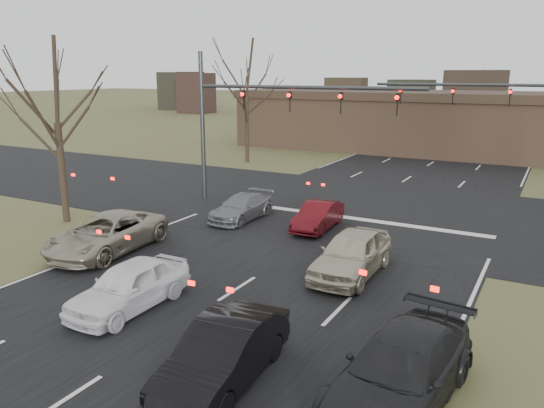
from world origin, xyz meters
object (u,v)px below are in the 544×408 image
at_px(car_grey_ahead, 242,207).
at_px(car_silver_ahead, 352,254).
at_px(building, 475,123).
at_px(car_red_ahead, 318,216).
at_px(mast_arm_far, 515,106).
at_px(car_silver_suv, 107,234).
at_px(car_white_sedan, 129,286).
at_px(car_black_hatch, 224,354).
at_px(mast_arm_near, 254,109).
at_px(car_charcoal_sedan, 401,370).

height_order(car_grey_ahead, car_silver_ahead, car_silver_ahead).
distance_m(building, car_grey_ahead, 28.46).
xyz_separation_m(building, car_red_ahead, (-2.50, -27.41, -2.05)).
bearing_deg(car_red_ahead, mast_arm_far, 58.38).
xyz_separation_m(car_silver_suv, car_white_sedan, (4.45, -3.46, -0.03)).
distance_m(car_black_hatch, car_red_ahead, 12.66).
bearing_deg(car_grey_ahead, mast_arm_far, 50.70).
distance_m(car_red_ahead, car_silver_ahead, 5.66).
relative_size(building, car_black_hatch, 9.71).
height_order(car_silver_suv, car_grey_ahead, car_silver_suv).
xyz_separation_m(building, car_silver_ahead, (0.80, -32.00, -1.88)).
height_order(car_white_sedan, car_silver_ahead, car_silver_ahead).
height_order(building, car_silver_ahead, building).
bearing_deg(car_silver_ahead, car_white_sedan, -130.51).
distance_m(building, mast_arm_far, 15.75).
distance_m(mast_arm_near, car_red_ahead, 6.93).
xyz_separation_m(car_red_ahead, car_silver_ahead, (3.30, -4.60, 0.17)).
bearing_deg(car_grey_ahead, mast_arm_near, 107.97).
relative_size(mast_arm_far, car_black_hatch, 2.55).
relative_size(mast_arm_far, car_white_sedan, 2.64).
xyz_separation_m(mast_arm_near, car_charcoal_sedan, (11.54, -13.47, -4.34)).
height_order(mast_arm_far, car_grey_ahead, mast_arm_far).
bearing_deg(mast_arm_near, car_grey_ahead, -72.65).
bearing_deg(car_charcoal_sedan, car_red_ahead, 128.11).
xyz_separation_m(car_white_sedan, car_silver_ahead, (4.85, 5.74, 0.07)).
height_order(mast_arm_near, car_red_ahead, mast_arm_near).
bearing_deg(car_silver_ahead, car_charcoal_sedan, -61.79).
relative_size(car_white_sedan, car_charcoal_sedan, 0.83).
bearing_deg(car_white_sedan, car_silver_ahead, 49.86).
xyz_separation_m(car_silver_suv, car_silver_ahead, (9.30, 2.28, 0.04)).
relative_size(car_grey_ahead, car_silver_ahead, 0.89).
xyz_separation_m(car_white_sedan, car_grey_ahead, (-2.35, 10.09, -0.12)).
distance_m(mast_arm_far, car_charcoal_sedan, 23.86).
relative_size(car_charcoal_sedan, car_red_ahead, 1.37).
bearing_deg(car_red_ahead, car_silver_ahead, -57.59).
distance_m(mast_arm_near, car_silver_suv, 10.32).
relative_size(car_charcoal_sedan, car_grey_ahead, 1.24).
relative_size(car_black_hatch, car_silver_ahead, 0.95).
xyz_separation_m(car_charcoal_sedan, car_grey_ahead, (-10.72, 10.82, -0.14)).
bearing_deg(car_silver_suv, car_white_sedan, -42.95).
xyz_separation_m(car_silver_suv, car_black_hatch, (9.11, -5.40, -0.03)).
bearing_deg(car_red_ahead, mast_arm_near, 149.71).
height_order(mast_arm_near, car_grey_ahead, mast_arm_near).
bearing_deg(car_black_hatch, car_white_sedan, 151.92).
distance_m(car_silver_suv, car_charcoal_sedan, 13.48).
xyz_separation_m(car_charcoal_sedan, car_silver_ahead, (-3.51, 6.47, 0.05)).
height_order(car_silver_suv, car_black_hatch, car_silver_suv).
relative_size(car_white_sedan, car_red_ahead, 1.13).
distance_m(mast_arm_near, mast_arm_far, 15.17).
bearing_deg(car_white_sedan, car_charcoal_sedan, -4.95).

